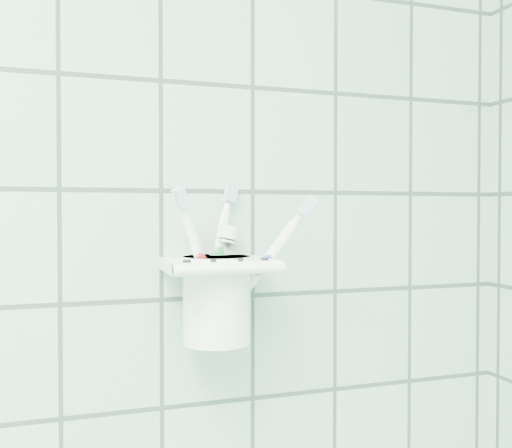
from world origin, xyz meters
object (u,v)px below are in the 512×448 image
at_px(toothpaste_tube, 208,270).
at_px(holder_bracket, 219,266).
at_px(toothbrush_pink, 225,258).
at_px(toothbrush_blue, 201,255).
at_px(cup, 217,296).
at_px(toothbrush_orange, 213,249).

bearing_deg(toothpaste_tube, holder_bracket, -64.04).
distance_m(toothbrush_pink, toothpaste_tube, 0.03).
distance_m(holder_bracket, toothbrush_blue, 0.03).
bearing_deg(cup, toothbrush_pink, -42.92).
distance_m(cup, toothpaste_tube, 0.03).
distance_m(cup, toothbrush_blue, 0.05).
height_order(toothbrush_pink, toothbrush_orange, toothbrush_orange).
relative_size(holder_bracket, toothbrush_blue, 0.66).
bearing_deg(toothbrush_orange, toothpaste_tube, -134.97).
bearing_deg(holder_bracket, toothpaste_tube, 121.76).
xyz_separation_m(holder_bracket, cup, (-0.00, 0.00, -0.04)).
bearing_deg(toothbrush_orange, holder_bracket, -55.10).
height_order(holder_bracket, cup, same).
bearing_deg(toothbrush_pink, toothbrush_orange, 109.44).
xyz_separation_m(toothbrush_orange, toothpaste_tube, (-0.01, -0.00, -0.03)).
distance_m(toothbrush_orange, toothpaste_tube, 0.03).
bearing_deg(cup, toothbrush_orange, 96.15).
relative_size(toothbrush_pink, toothbrush_orange, 0.96).
relative_size(cup, toothpaste_tube, 0.73).
relative_size(holder_bracket, cup, 1.22).
height_order(cup, toothbrush_blue, toothbrush_blue).
relative_size(cup, toothbrush_blue, 0.54).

